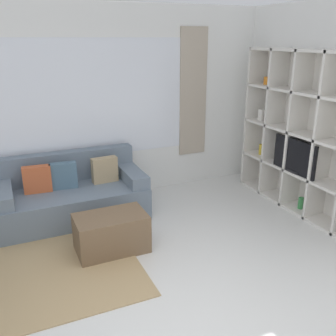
{
  "coord_description": "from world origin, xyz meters",
  "views": [
    {
      "loc": [
        -1.03,
        -1.88,
        2.25
      ],
      "look_at": [
        0.61,
        1.76,
        0.85
      ],
      "focal_mm": 40.0,
      "sensor_mm": 36.0,
      "label": 1
    }
  ],
  "objects": [
    {
      "name": "ottoman",
      "position": [
        -0.1,
        1.7,
        0.21
      ],
      "size": [
        0.77,
        0.47,
        0.43
      ],
      "color": "brown",
      "rests_on": "ground_plane"
    },
    {
      "name": "couch_main",
      "position": [
        -0.34,
        2.75,
        0.3
      ],
      "size": [
        1.87,
        0.91,
        0.8
      ],
      "color": "slate",
      "rests_on": "ground_plane"
    },
    {
      "name": "area_rug",
      "position": [
        -1.08,
        1.69,
        0.01
      ],
      "size": [
        2.32,
        1.89,
        0.01
      ],
      "primitive_type": "cube",
      "color": "tan",
      "rests_on": "ground_plane"
    },
    {
      "name": "shelving_unit",
      "position": [
        2.58,
        1.64,
        1.05
      ],
      "size": [
        0.35,
        2.37,
        2.12
      ],
      "color": "silver",
      "rests_on": "ground_plane"
    },
    {
      "name": "wall_right",
      "position": [
        2.76,
        1.6,
        1.35
      ],
      "size": [
        0.07,
        4.41,
        2.7
      ],
      "primitive_type": "cube",
      "color": "white",
      "rests_on": "ground_plane"
    },
    {
      "name": "wall_back",
      "position": [
        0.0,
        3.24,
        1.36
      ],
      "size": [
        6.65,
        0.11,
        2.7
      ],
      "color": "white",
      "rests_on": "ground_plane"
    }
  ]
}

